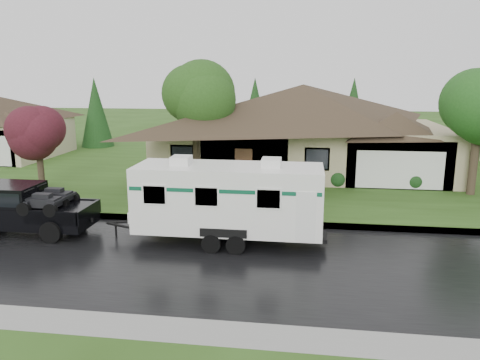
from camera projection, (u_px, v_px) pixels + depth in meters
The scene contains 11 objects.
ground at pixel (245, 242), 18.18m from camera, with size 140.00×140.00×0.00m, color #2C4C17.
road at pixel (238, 262), 16.25m from camera, with size 140.00×8.00×0.01m, color black.
curb at pixel (252, 222), 20.34m from camera, with size 140.00×0.50×0.15m, color gray.
lawn at pixel (272, 167), 32.66m from camera, with size 140.00×26.00×0.15m, color #2C4C17.
house_main at pixel (307, 118), 30.45m from camera, with size 19.44×10.80×6.90m.
tree_left_green at pixel (196, 100), 26.40m from camera, with size 4.17×4.17×6.90m.
tree_red at pixel (37, 133), 25.30m from camera, with size 2.70×2.70×4.48m.
tree_right_green at pixel (480, 109), 23.89m from camera, with size 3.90×3.90×6.45m.
shrub_row at pixel (300, 177), 26.75m from camera, with size 13.60×1.00×1.00m.
pickup_truck at pixel (16, 207), 19.12m from camera, with size 6.05×2.30×2.02m.
travel_trailer at pixel (229, 198), 17.79m from camera, with size 7.46×2.62×3.35m.
Camera 1 is at (2.17, -17.07, 6.36)m, focal length 35.00 mm.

